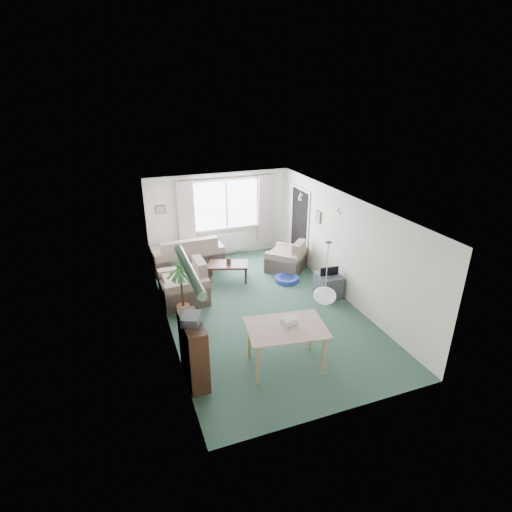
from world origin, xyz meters
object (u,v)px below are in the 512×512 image
object	(u,v)px
coffee_table	(228,272)
armchair_left	(183,281)
dining_table	(285,347)
sofa	(187,251)
armchair_corner	(286,255)
bookshelf	(194,350)
pet_bed	(287,279)
houseplant	(182,287)
tv_cube	(328,285)

from	to	relation	value
coffee_table	armchair_left	bearing A→B (deg)	-152.84
dining_table	sofa	bearing A→B (deg)	99.41
armchair_corner	bookshelf	distance (m)	4.70
bookshelf	sofa	bearing A→B (deg)	79.00
sofa	pet_bed	size ratio (longest dim) A/B	3.08
sofa	armchair_left	bearing A→B (deg)	73.63
armchair_left	pet_bed	size ratio (longest dim) A/B	1.77
houseplant	bookshelf	bearing A→B (deg)	-95.38
armchair_corner	sofa	bearing A→B (deg)	-68.17
armchair_corner	bookshelf	world-z (taller)	bookshelf
armchair_left	pet_bed	world-z (taller)	armchair_left
houseplant	armchair_corner	bearing A→B (deg)	25.00
houseplant	dining_table	bearing A→B (deg)	-58.59
sofa	houseplant	world-z (taller)	houseplant
armchair_corner	tv_cube	bearing A→B (deg)	56.52
armchair_corner	dining_table	world-z (taller)	armchair_corner
pet_bed	armchair_corner	bearing A→B (deg)	67.19
sofa	pet_bed	bearing A→B (deg)	139.14
bookshelf	pet_bed	distance (m)	4.07
coffee_table	pet_bed	size ratio (longest dim) A/B	1.67
pet_bed	armchair_left	bearing A→B (deg)	-178.99
armchair_left	tv_cube	world-z (taller)	armchair_left
coffee_table	pet_bed	xyz separation A→B (m)	(1.35, -0.59, -0.16)
sofa	pet_bed	world-z (taller)	sofa
coffee_table	pet_bed	distance (m)	1.49
armchair_left	dining_table	xyz separation A→B (m)	(1.21, -2.94, -0.08)
armchair_corner	pet_bed	bearing A→B (deg)	22.49
sofa	armchair_left	size ratio (longest dim) A/B	1.75
sofa	tv_cube	xyz separation A→B (m)	(2.77, -2.71, -0.19)
pet_bed	bookshelf	bearing A→B (deg)	-136.65
sofa	bookshelf	bearing A→B (deg)	77.70
armchair_corner	coffee_table	world-z (taller)	armchair_corner
armchair_corner	dining_table	xyz separation A→B (m)	(-1.66, -3.64, -0.03)
armchair_left	coffee_table	xyz separation A→B (m)	(1.24, 0.64, -0.25)
armchair_corner	armchair_left	xyz separation A→B (m)	(-2.87, -0.70, 0.05)
tv_cube	dining_table	bearing A→B (deg)	-130.73
armchair_left	bookshelf	world-z (taller)	bookshelf
bookshelf	pet_bed	xyz separation A→B (m)	(2.94, 2.77, -0.50)
coffee_table	tv_cube	distance (m)	2.52
houseplant	sofa	bearing A→B (deg)	76.70
bookshelf	dining_table	distance (m)	1.58
bookshelf	dining_table	xyz separation A→B (m)	(1.55, -0.21, -0.17)
armchair_corner	pet_bed	distance (m)	0.79
sofa	bookshelf	world-z (taller)	bookshelf
bookshelf	tv_cube	size ratio (longest dim) A/B	1.93
armchair_left	houseplant	world-z (taller)	houseplant
sofa	houseplant	bearing A→B (deg)	74.18
sofa	dining_table	xyz separation A→B (m)	(0.78, -4.70, -0.07)
sofa	coffee_table	size ratio (longest dim) A/B	1.85
coffee_table	sofa	bearing A→B (deg)	125.96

